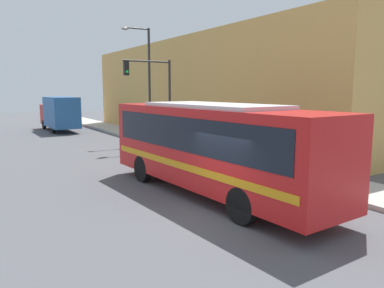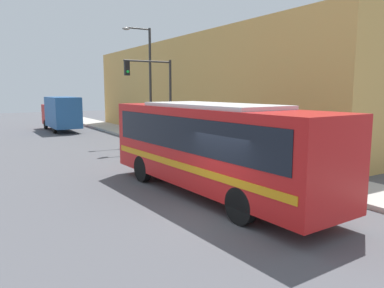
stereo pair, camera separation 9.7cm
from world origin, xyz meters
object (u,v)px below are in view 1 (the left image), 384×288
Objects in this scene: fire_hydrant at (248,158)px; parking_meter at (190,138)px; delivery_truck at (59,113)px; street_lamp at (146,76)px; city_bus at (212,143)px; pedestrian_near_corner at (223,141)px; traffic_light_pole at (155,87)px; pedestrian_mid_block at (195,135)px.

parking_meter is (0.00, 5.33, 0.40)m from fire_hydrant.
delivery_truck is 0.90× the size of street_lamp.
city_bus is at bearing -105.77° from street_lamp.
fire_hydrant is at bearing 31.49° from city_bus.
city_bus is 15.07m from street_lamp.
street_lamp reaches higher than pedestrian_near_corner.
fire_hydrant is 8.90m from traffic_light_pole.
delivery_truck is (0.13, 25.11, -0.23)m from city_bus.
city_bus is 25.11m from delivery_truck.
pedestrian_mid_block is at bearing 47.47° from parking_meter.
pedestrian_near_corner is (0.62, -8.65, -3.85)m from street_lamp.
pedestrian_near_corner is at bearing -76.99° from delivery_truck.
pedestrian_mid_block is (5.06, 9.24, -0.96)m from city_bus.
fire_hydrant is 0.15× the size of traffic_light_pole.
traffic_light_pole is 0.69× the size of street_lamp.
pedestrian_mid_block reaches higher than fire_hydrant.
parking_meter is 0.73× the size of pedestrian_near_corner.
city_bus reaches higher than delivery_truck.
traffic_light_pole is 3.50× the size of pedestrian_mid_block.
pedestrian_mid_block is (1.05, 6.47, 0.40)m from fire_hydrant.
delivery_truck is 1.29× the size of traffic_light_pole.
delivery_truck is 11.97m from street_lamp.
pedestrian_near_corner is (0.63, 2.81, 0.41)m from fire_hydrant.
pedestrian_mid_block is (1.04, -4.99, -3.86)m from street_lamp.
delivery_truck is at bearing 102.86° from parking_meter.
street_lamp is (0.01, 11.47, 4.25)m from fire_hydrant.
city_bus is 11.54m from traffic_light_pole.
parking_meter is at bearing -77.14° from delivery_truck.
delivery_truck is at bearing 103.01° from pedestrian_near_corner.
delivery_truck is at bearing 109.68° from street_lamp.
parking_meter is (4.01, 8.09, -0.96)m from city_bus.
pedestrian_near_corner is at bearing 47.17° from city_bus.
parking_meter is at bearing 104.03° from pedestrian_near_corner.
fire_hydrant is 0.70× the size of parking_meter.
city_bus is at bearing -116.35° from parking_meter.
street_lamp is at bearing 89.96° from fire_hydrant.
delivery_truck is 4.47× the size of pedestrian_near_corner.
pedestrian_mid_block is at bearing 80.81° from fire_hydrant.
city_bus is 6.65× the size of pedestrian_mid_block.
street_lamp reaches higher than delivery_truck.
city_bus reaches higher than pedestrian_near_corner.
city_bus is 6.58× the size of pedestrian_near_corner.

